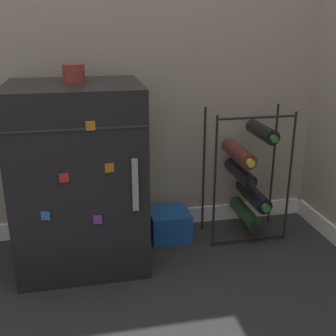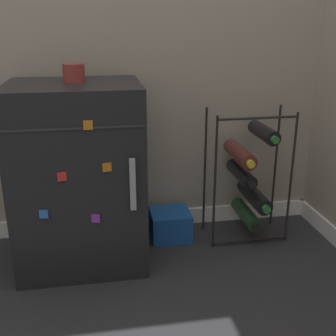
{
  "view_description": "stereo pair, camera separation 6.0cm",
  "coord_description": "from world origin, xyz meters",
  "px_view_note": "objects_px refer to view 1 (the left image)",
  "views": [
    {
      "loc": [
        -0.19,
        -1.47,
        1.09
      ],
      "look_at": [
        0.2,
        0.39,
        0.42
      ],
      "focal_mm": 45.0,
      "sensor_mm": 36.0,
      "label": 1
    },
    {
      "loc": [
        -0.13,
        -1.48,
        1.09
      ],
      "look_at": [
        0.2,
        0.39,
        0.42
      ],
      "focal_mm": 45.0,
      "sensor_mm": 36.0,
      "label": 2
    }
  ],
  "objects_px": {
    "fridge_top_cup": "(74,73)",
    "wine_rack": "(248,175)",
    "soda_box": "(170,224)",
    "mini_fridge": "(80,177)"
  },
  "relations": [
    {
      "from": "fridge_top_cup",
      "to": "soda_box",
      "type": "bearing_deg",
      "value": 11.13
    },
    {
      "from": "soda_box",
      "to": "mini_fridge",
      "type": "bearing_deg",
      "value": -163.98
    },
    {
      "from": "wine_rack",
      "to": "soda_box",
      "type": "distance_m",
      "value": 0.48
    },
    {
      "from": "mini_fridge",
      "to": "wine_rack",
      "type": "distance_m",
      "value": 0.85
    },
    {
      "from": "soda_box",
      "to": "fridge_top_cup",
      "type": "relative_size",
      "value": 2.2
    },
    {
      "from": "mini_fridge",
      "to": "fridge_top_cup",
      "type": "xyz_separation_m",
      "value": [
        0.01,
        0.04,
        0.46
      ]
    },
    {
      "from": "fridge_top_cup",
      "to": "wine_rack",
      "type": "bearing_deg",
      "value": 2.8
    },
    {
      "from": "wine_rack",
      "to": "fridge_top_cup",
      "type": "height_order",
      "value": "fridge_top_cup"
    },
    {
      "from": "fridge_top_cup",
      "to": "mini_fridge",
      "type": "bearing_deg",
      "value": -99.55
    },
    {
      "from": "wine_rack",
      "to": "mini_fridge",
      "type": "bearing_deg",
      "value": -174.42
    }
  ]
}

